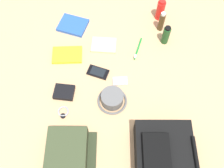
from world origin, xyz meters
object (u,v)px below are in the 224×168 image
Objects in this scene: bucket_hat at (112,99)px; notepad at (104,45)px; cell_phone at (98,72)px; toothbrush at (138,50)px; cologne_bottle at (162,22)px; shampoo_bottle at (166,35)px; toiletry_pouch at (68,157)px; sunscreen_spray at (160,10)px; media_player at (120,81)px; wallet at (64,92)px; backpack at (164,156)px; paperback_novel at (73,25)px; travel_guidebook at (67,55)px; wristwatch at (63,112)px.

notepad is at bearing -172.90° from bucket_hat.
toothbrush reaches higher than cell_phone.
cologne_bottle reaches higher than shampoo_bottle.
toiletry_pouch is 1.88× the size of sunscreen_spray.
notepad is at bearing -159.58° from media_player.
backpack is at bearing 61.41° from wallet.
cologne_bottle is at bearing 145.02° from media_player.
toothbrush is (0.19, 0.40, -0.00)m from paperback_novel.
toiletry_pouch is at bearing 4.55° from travel_guidebook.
backpack reaches higher than cell_phone.
backpack reaches higher than toiletry_pouch.
shampoo_bottle is 0.40m from media_player.
wristwatch is at bearing -116.61° from backpack.
toiletry_pouch is at bearing -30.42° from toothbrush.
backpack reaches higher than sunscreen_spray.
toothbrush is at bearing 64.40° from paperback_novel.
wallet is (-0.11, -0.00, 0.01)m from wristwatch.
shampoo_bottle is 0.89× the size of notepad.
bucket_hat is at bearing 41.37° from travel_guidebook.
cologne_bottle is (0.09, -0.00, -0.00)m from sunscreen_spray.
travel_guidebook reaches higher than media_player.
shampoo_bottle is at bearing 127.68° from wallet.
media_player is (0.38, -0.26, -0.06)m from cologne_bottle.
cell_phone is (-0.49, 0.14, -0.04)m from toiletry_pouch.
wristwatch is (0.59, -0.02, -0.00)m from paperback_novel.
cologne_bottle is at bearing 109.04° from travel_guidebook.
shampoo_bottle is 0.75× the size of travel_guidebook.
sunscreen_spray is at bearing 116.75° from travel_guidebook.
cell_phone is (0.32, -0.39, -0.06)m from cologne_bottle.
wristwatch is (0.56, -0.57, -0.06)m from cologne_bottle.
paperback_novel reaches higher than cell_phone.
cologne_bottle is 1.98× the size of wristwatch.
notepad is at bearing -157.45° from backpack.
wallet is at bearing -178.59° from wristwatch.
media_player is at bearing -45.43° from shampoo_bottle.
travel_guidebook is 1.32× the size of cell_phone.
cologne_bottle is (-0.81, 0.07, -0.00)m from backpack.
paperback_novel is at bearing -144.40° from media_player.
wristwatch is (0.24, -0.18, -0.00)m from cell_phone.
backpack is at bearing -4.75° from sunscreen_spray.
paperback_novel is at bearing -175.18° from wallet.
toothbrush is (-0.03, 0.42, -0.00)m from travel_guidebook.
toiletry_pouch is 3.90× the size of wristwatch.
travel_guidebook is 0.36m from wristwatch.
wristwatch is 0.11m from wallet.
backpack is 2.27× the size of cologne_bottle.
wallet is (0.28, -0.42, 0.01)m from toothbrush.
cologne_bottle is (-0.50, 0.31, 0.04)m from bucket_hat.
travel_guidebook is at bearing -5.36° from paperback_novel.
sunscreen_spray is at bearing 96.65° from paperback_novel.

